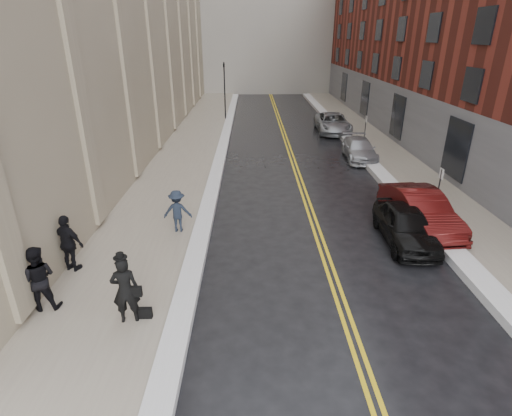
{
  "coord_description": "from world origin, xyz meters",
  "views": [
    {
      "loc": [
        -0.2,
        -8.03,
        7.41
      ],
      "look_at": [
        -0.03,
        5.35,
        1.6
      ],
      "focal_mm": 28.0,
      "sensor_mm": 36.0,
      "label": 1
    }
  ],
  "objects_px": {
    "car_maroon": "(420,210)",
    "pedestrian_main": "(125,290)",
    "car_silver_far": "(333,123)",
    "car_silver_near": "(359,149)",
    "pedestrian_b": "(177,211)",
    "car_black": "(405,225)",
    "pedestrian_a": "(38,278)",
    "pedestrian_c": "(69,243)"
  },
  "relations": [
    {
      "from": "car_maroon",
      "to": "pedestrian_main",
      "type": "bearing_deg",
      "value": -155.57
    },
    {
      "from": "car_silver_far",
      "to": "pedestrian_main",
      "type": "distance_m",
      "value": 25.86
    },
    {
      "from": "car_silver_near",
      "to": "pedestrian_b",
      "type": "relative_size",
      "value": 2.58
    },
    {
      "from": "car_black",
      "to": "car_silver_far",
      "type": "xyz_separation_m",
      "value": [
        0.82,
        19.06,
        0.05
      ]
    },
    {
      "from": "car_silver_near",
      "to": "car_silver_far",
      "type": "bearing_deg",
      "value": 94.98
    },
    {
      "from": "pedestrian_a",
      "to": "car_black",
      "type": "bearing_deg",
      "value": -170.34
    },
    {
      "from": "car_silver_far",
      "to": "pedestrian_b",
      "type": "distance_m",
      "value": 20.68
    },
    {
      "from": "car_black",
      "to": "pedestrian_main",
      "type": "xyz_separation_m",
      "value": [
        -9.31,
        -4.74,
        0.42
      ]
    },
    {
      "from": "car_maroon",
      "to": "car_silver_far",
      "type": "bearing_deg",
      "value": 85.02
    },
    {
      "from": "car_maroon",
      "to": "pedestrian_c",
      "type": "bearing_deg",
      "value": -171.16
    },
    {
      "from": "pedestrian_main",
      "to": "pedestrian_b",
      "type": "bearing_deg",
      "value": -104.84
    },
    {
      "from": "car_maroon",
      "to": "pedestrian_a",
      "type": "bearing_deg",
      "value": -163.08
    },
    {
      "from": "car_silver_near",
      "to": "car_black",
      "type": "bearing_deg",
      "value": -92.48
    },
    {
      "from": "car_black",
      "to": "pedestrian_main",
      "type": "height_order",
      "value": "pedestrian_main"
    },
    {
      "from": "pedestrian_a",
      "to": "car_silver_far",
      "type": "bearing_deg",
      "value": -128.24
    },
    {
      "from": "car_silver_far",
      "to": "pedestrian_c",
      "type": "distance_m",
      "value": 24.7
    },
    {
      "from": "pedestrian_b",
      "to": "pedestrian_main",
      "type": "bearing_deg",
      "value": 83.14
    },
    {
      "from": "car_silver_far",
      "to": "pedestrian_c",
      "type": "bearing_deg",
      "value": -119.1
    },
    {
      "from": "car_silver_near",
      "to": "pedestrian_main",
      "type": "bearing_deg",
      "value": -119.88
    },
    {
      "from": "car_maroon",
      "to": "pedestrian_main",
      "type": "xyz_separation_m",
      "value": [
        -10.33,
        -5.97,
        0.35
      ]
    },
    {
      "from": "car_silver_near",
      "to": "car_silver_far",
      "type": "height_order",
      "value": "car_silver_far"
    },
    {
      "from": "car_silver_near",
      "to": "car_silver_far",
      "type": "distance_m",
      "value": 7.72
    },
    {
      "from": "car_silver_near",
      "to": "pedestrian_c",
      "type": "bearing_deg",
      "value": -131.05
    },
    {
      "from": "car_black",
      "to": "pedestrian_main",
      "type": "bearing_deg",
      "value": -151.44
    },
    {
      "from": "car_maroon",
      "to": "pedestrian_main",
      "type": "height_order",
      "value": "pedestrian_main"
    },
    {
      "from": "pedestrian_b",
      "to": "pedestrian_c",
      "type": "distance_m",
      "value": 4.21
    },
    {
      "from": "car_maroon",
      "to": "car_silver_near",
      "type": "bearing_deg",
      "value": 83.99
    },
    {
      "from": "pedestrian_c",
      "to": "pedestrian_a",
      "type": "bearing_deg",
      "value": 110.39
    },
    {
      "from": "pedestrian_a",
      "to": "pedestrian_c",
      "type": "xyz_separation_m",
      "value": [
        0.0,
        2.03,
        0.01
      ]
    },
    {
      "from": "car_black",
      "to": "pedestrian_b",
      "type": "bearing_deg",
      "value": 176.55
    },
    {
      "from": "pedestrian_c",
      "to": "pedestrian_main",
      "type": "bearing_deg",
      "value": 155.07
    },
    {
      "from": "car_maroon",
      "to": "pedestrian_a",
      "type": "height_order",
      "value": "pedestrian_a"
    },
    {
      "from": "car_silver_far",
      "to": "pedestrian_b",
      "type": "xyz_separation_m",
      "value": [
        -9.66,
        -18.28,
        0.24
      ]
    },
    {
      "from": "pedestrian_main",
      "to": "car_silver_near",
      "type": "bearing_deg",
      "value": -132.94
    },
    {
      "from": "pedestrian_b",
      "to": "car_black",
      "type": "bearing_deg",
      "value": 172.87
    },
    {
      "from": "car_maroon",
      "to": "pedestrian_b",
      "type": "height_order",
      "value": "pedestrian_b"
    },
    {
      "from": "car_silver_far",
      "to": "pedestrian_main",
      "type": "height_order",
      "value": "pedestrian_main"
    },
    {
      "from": "car_silver_near",
      "to": "pedestrian_main",
      "type": "xyz_separation_m",
      "value": [
        -10.39,
        -16.09,
        0.5
      ]
    },
    {
      "from": "car_maroon",
      "to": "car_silver_near",
      "type": "relative_size",
      "value": 1.09
    },
    {
      "from": "car_silver_near",
      "to": "pedestrian_c",
      "type": "xyz_separation_m",
      "value": [
        -13.0,
        -13.45,
        0.5
      ]
    },
    {
      "from": "car_maroon",
      "to": "car_silver_far",
      "type": "relative_size",
      "value": 0.88
    },
    {
      "from": "pedestrian_b",
      "to": "car_maroon",
      "type": "bearing_deg",
      "value": -179.44
    }
  ]
}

